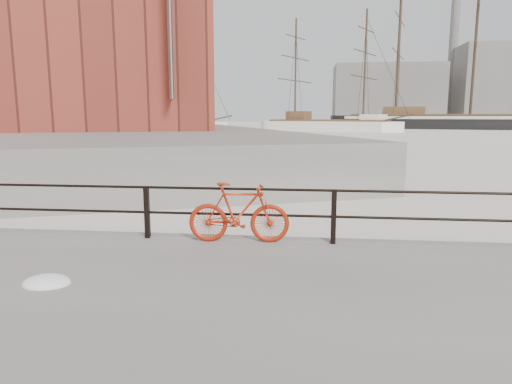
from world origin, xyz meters
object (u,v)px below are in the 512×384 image
(barque_black, at_px, (469,129))
(workboat_near, at_px, (79,146))
(schooner_left, at_px, (160,131))
(workboat_far, at_px, (74,138))
(schooner_mid, at_px, (327,131))
(bicycle, at_px, (239,213))

(barque_black, height_order, workboat_near, barque_black)
(schooner_left, xyz_separation_m, workboat_far, (-2.84, -24.89, 0.00))
(schooner_mid, relative_size, workboat_near, 2.30)
(workboat_far, bearing_deg, schooner_left, 47.65)
(schooner_left, bearing_deg, barque_black, -8.96)
(bicycle, relative_size, barque_black, 0.03)
(barque_black, distance_m, workboat_near, 77.96)
(schooner_left, distance_m, workboat_near, 40.44)
(barque_black, relative_size, workboat_far, 6.11)
(workboat_near, height_order, workboat_far, same)
(schooner_mid, distance_m, workboat_far, 43.33)
(schooner_mid, height_order, workboat_far, schooner_mid)
(barque_black, relative_size, schooner_left, 2.47)
(bicycle, relative_size, schooner_left, 0.07)
(schooner_mid, bearing_deg, workboat_far, -110.65)
(schooner_mid, height_order, workboat_near, schooner_mid)
(schooner_left, bearing_deg, bicycle, -96.70)
(barque_black, distance_m, schooner_mid, 31.74)
(barque_black, bearing_deg, workboat_near, -115.01)
(schooner_mid, xyz_separation_m, workboat_near, (-23.65, -44.20, 0.00))
(schooner_mid, relative_size, schooner_left, 1.13)
(workboat_near, bearing_deg, schooner_mid, 46.11)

